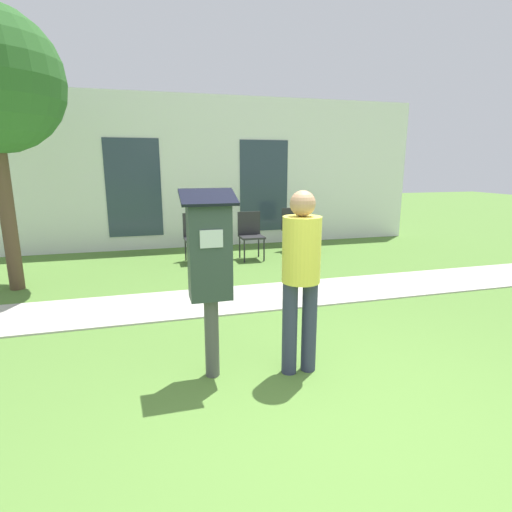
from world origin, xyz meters
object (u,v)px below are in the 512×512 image
Objects in this scene: outdoor_chair_middle at (250,231)px; outdoor_chair_right at (294,226)px; person_standing at (301,269)px; outdoor_chair_left at (196,233)px; parking_meter at (210,261)px.

outdoor_chair_right is at bearing 35.49° from outdoor_chair_middle.
person_standing reaches higher than outdoor_chair_right.
outdoor_chair_middle is at bearing -22.38° from outdoor_chair_left.
outdoor_chair_middle is at bearing 71.07° from parking_meter.
parking_meter reaches higher than outdoor_chair_right.
parking_meter is at bearing -95.33° from outdoor_chair_middle.
person_standing reaches higher than outdoor_chair_left.
outdoor_chair_middle is (1.42, 4.15, -0.49)m from parking_meter.
person_standing is (0.74, -0.13, -0.09)m from parking_meter.
outdoor_chair_right is (1.03, 0.42, 0.00)m from outdoor_chair_middle.
outdoor_chair_right is at bearing 52.41° from person_standing.
parking_meter is 1.77× the size of outdoor_chair_middle.
person_standing is 4.38m from outdoor_chair_left.
outdoor_chair_middle is 1.11m from outdoor_chair_right.
person_standing is 1.76× the size of outdoor_chair_middle.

